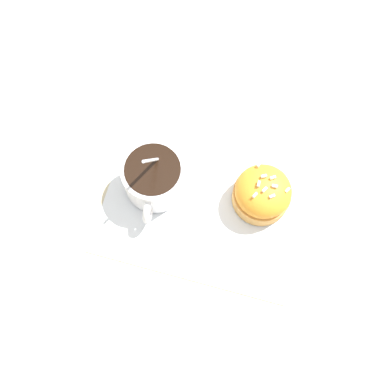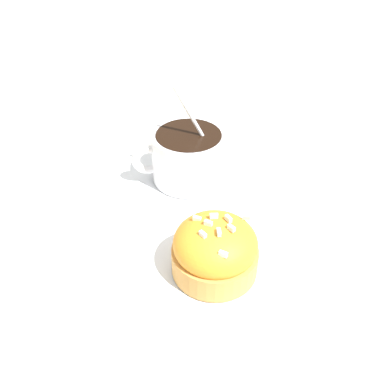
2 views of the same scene
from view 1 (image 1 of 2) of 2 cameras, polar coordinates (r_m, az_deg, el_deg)
The scene contains 4 objects.
ground_plane at distance 0.61m, azimuth 2.00°, elevation -0.07°, with size 3.00×3.00×0.00m, color #C6B793.
paper_napkin at distance 0.61m, azimuth 2.00°, elevation -0.03°, with size 0.29×0.27×0.00m.
coffee_cup at distance 0.58m, azimuth -4.87°, elevation 1.88°, with size 0.08×0.10×0.11m.
frosted_pastry at distance 0.59m, azimuth 8.97°, elevation 0.22°, with size 0.08×0.08×0.06m.
Camera 1 is at (0.01, -0.20, 0.58)m, focal length 42.00 mm.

